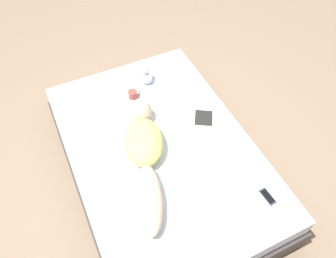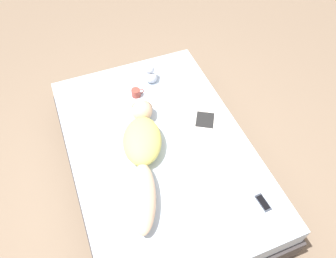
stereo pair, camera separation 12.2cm
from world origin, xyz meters
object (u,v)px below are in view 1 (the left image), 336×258
object	(u,v)px
coffee_mug	(133,94)
cell_phone	(268,197)
person	(144,152)
open_magazine	(191,117)

from	to	relation	value
coffee_mug	cell_phone	size ratio (longest dim) A/B	0.79
cell_phone	person	bearing A→B (deg)	130.80
open_magazine	coffee_mug	world-z (taller)	coffee_mug
person	open_magazine	world-z (taller)	person
coffee_mug	cell_phone	world-z (taller)	coffee_mug
person	open_magazine	distance (m)	0.62
open_magazine	person	bearing A→B (deg)	-126.97
person	open_magazine	xyz separation A→B (m)	(0.57, 0.23, -0.09)
person	coffee_mug	world-z (taller)	person
coffee_mug	cell_phone	distance (m)	1.57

